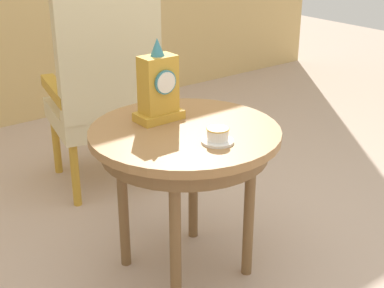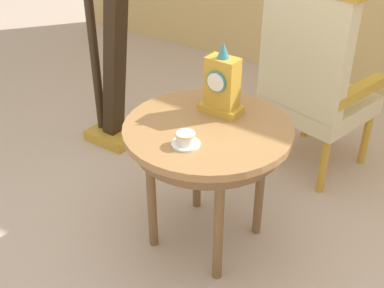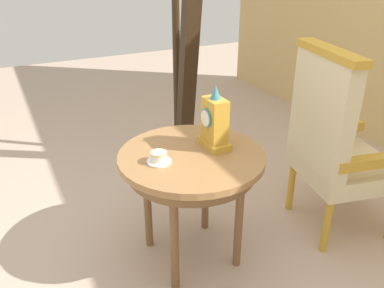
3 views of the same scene
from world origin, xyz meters
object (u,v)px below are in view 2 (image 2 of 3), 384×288
object	(u,v)px
side_table	(208,140)
harp	(108,42)
teacup_left	(186,139)
armchair	(313,79)
mantel_clock	(222,85)

from	to	relation	value
side_table	harp	xyz separation A→B (m)	(-1.01, 0.44, 0.12)
teacup_left	harp	distance (m)	1.20
side_table	armchair	bearing A→B (deg)	81.65
mantel_clock	side_table	bearing A→B (deg)	-81.08
teacup_left	mantel_clock	xyz separation A→B (m)	(-0.04, 0.33, 0.11)
side_table	armchair	world-z (taller)	armchair
side_table	mantel_clock	bearing A→B (deg)	98.92
mantel_clock	harp	size ratio (longest dim) A/B	0.19
teacup_left	armchair	world-z (taller)	armchair
side_table	mantel_clock	xyz separation A→B (m)	(-0.02, 0.14, 0.21)
armchair	harp	world-z (taller)	harp
harp	side_table	bearing A→B (deg)	-23.52
side_table	armchair	xyz separation A→B (m)	(0.13, 0.86, 0.01)
harp	mantel_clock	bearing A→B (deg)	-16.69
armchair	teacup_left	bearing A→B (deg)	-96.21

